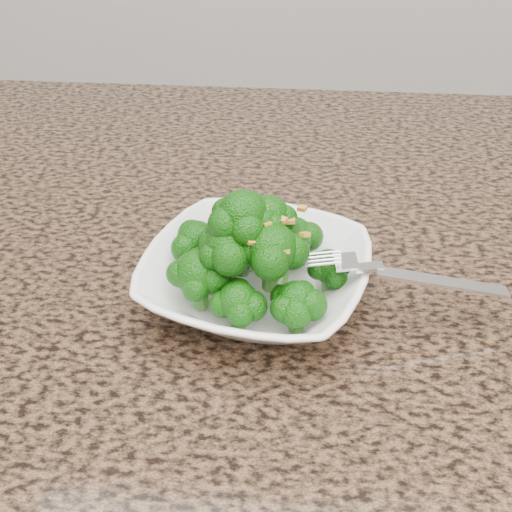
# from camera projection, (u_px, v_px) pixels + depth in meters

# --- Properties ---
(granite_counter) EXTENTS (1.64, 1.04, 0.03)m
(granite_counter) POSITION_uv_depth(u_px,v_px,m) (260.00, 302.00, 0.62)
(granite_counter) COLOR brown
(granite_counter) RESTS_ON cabinet
(bowl) EXTENTS (0.24, 0.24, 0.05)m
(bowl) POSITION_uv_depth(u_px,v_px,m) (256.00, 279.00, 0.58)
(bowl) COLOR white
(bowl) RESTS_ON granite_counter
(broccoli_pile) EXTENTS (0.18, 0.18, 0.07)m
(broccoli_pile) POSITION_uv_depth(u_px,v_px,m) (256.00, 221.00, 0.55)
(broccoli_pile) COLOR #115409
(broccoli_pile) RESTS_ON bowl
(garlic_topping) EXTENTS (0.11, 0.11, 0.01)m
(garlic_topping) POSITION_uv_depth(u_px,v_px,m) (256.00, 179.00, 0.52)
(garlic_topping) COLOR gold
(garlic_topping) RESTS_ON broccoli_pile
(fork) EXTENTS (0.20, 0.05, 0.01)m
(fork) POSITION_uv_depth(u_px,v_px,m) (374.00, 267.00, 0.54)
(fork) COLOR silver
(fork) RESTS_ON bowl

